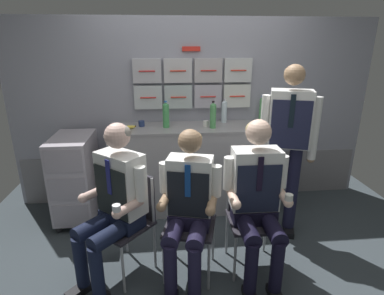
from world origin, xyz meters
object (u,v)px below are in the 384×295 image
at_px(folding_chair_left, 131,212).
at_px(crew_member_standing, 288,138).
at_px(folding_chair_right, 251,207).
at_px(water_bottle_short, 213,115).
at_px(espresso_cup_small, 142,123).
at_px(crew_member_center, 188,203).
at_px(crew_member_left, 114,198).
at_px(crew_member_right, 257,194).
at_px(folding_chair_center, 192,211).
at_px(snack_banana, 128,127).
at_px(service_trolley, 76,176).

relative_size(folding_chair_left, crew_member_standing, 0.51).
height_order(folding_chair_right, water_bottle_short, water_bottle_short).
bearing_deg(espresso_cup_small, crew_member_center, -71.47).
bearing_deg(crew_member_standing, folding_chair_left, -165.05).
height_order(crew_member_left, folding_chair_right, crew_member_left).
relative_size(folding_chair_left, crew_member_left, 0.65).
relative_size(crew_member_right, water_bottle_short, 4.48).
bearing_deg(crew_member_center, espresso_cup_small, 108.53).
bearing_deg(crew_member_left, folding_chair_center, 7.26).
relative_size(crew_member_standing, snack_banana, 9.86).
xyz_separation_m(crew_member_left, crew_member_standing, (1.58, 0.51, 0.28)).
height_order(crew_member_center, folding_chair_right, crew_member_center).
distance_m(water_bottle_short, snack_banana, 0.92).
relative_size(crew_member_left, espresso_cup_small, 19.48).
relative_size(service_trolley, folding_chair_center, 1.11).
distance_m(service_trolley, espresso_cup_small, 0.91).
xyz_separation_m(folding_chair_left, crew_member_left, (-0.10, -0.12, 0.20)).
distance_m(folding_chair_left, crew_member_center, 0.54).
bearing_deg(crew_member_center, crew_member_right, 2.52).
xyz_separation_m(folding_chair_left, crew_member_center, (0.47, -0.20, 0.17)).
relative_size(crew_member_center, crew_member_standing, 0.75).
height_order(crew_member_left, folding_chair_center, crew_member_left).
relative_size(crew_member_left, crew_member_right, 0.99).
bearing_deg(crew_member_left, folding_chair_left, 48.81).
bearing_deg(water_bottle_short, folding_chair_center, -108.87).
bearing_deg(espresso_cup_small, crew_member_left, -97.90).
distance_m(folding_chair_center, water_bottle_short, 1.16).
height_order(folding_chair_center, snack_banana, snack_banana).
height_order(folding_chair_left, snack_banana, snack_banana).
bearing_deg(espresso_cup_small, folding_chair_center, -67.13).
relative_size(service_trolley, crew_member_center, 0.75).
bearing_deg(water_bottle_short, snack_banana, 177.92).
bearing_deg(snack_banana, service_trolley, -171.67).
relative_size(service_trolley, crew_member_left, 0.73).
distance_m(crew_member_right, water_bottle_short, 1.15).
height_order(crew_member_left, crew_member_standing, crew_member_standing).
bearing_deg(snack_banana, crew_member_standing, -18.88).
bearing_deg(snack_banana, folding_chair_center, -58.45).
relative_size(folding_chair_left, folding_chair_right, 1.00).
relative_size(service_trolley, snack_banana, 5.53).
relative_size(service_trolley, espresso_cup_small, 14.13).
bearing_deg(folding_chair_left, crew_member_center, -22.77).
height_order(service_trolley, snack_banana, snack_banana).
xyz_separation_m(folding_chair_right, crew_member_standing, (0.45, 0.41, 0.48)).
bearing_deg(crew_member_left, crew_member_center, -7.75).
distance_m(crew_member_center, espresso_cup_small, 1.34).
xyz_separation_m(crew_member_standing, snack_banana, (-1.56, 0.53, 0.00)).
xyz_separation_m(service_trolley, folding_chair_center, (1.18, -0.88, 0.02)).
xyz_separation_m(service_trolley, espresso_cup_small, (0.72, 0.20, 0.52)).
relative_size(folding_chair_left, snack_banana, 4.98).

